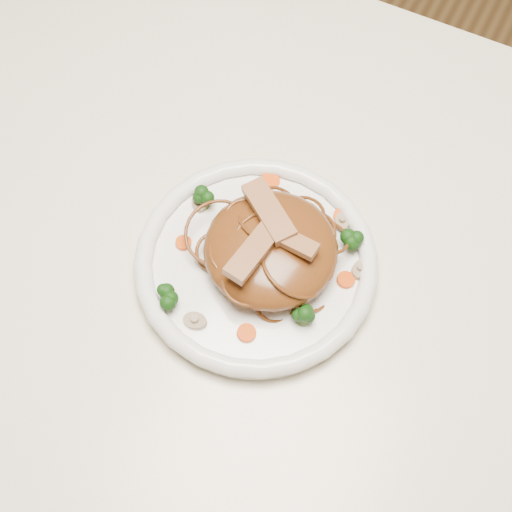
% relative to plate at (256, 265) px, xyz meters
% --- Properties ---
extents(ground, '(4.00, 4.00, 0.00)m').
position_rel_plate_xyz_m(ground, '(-0.01, 0.04, -0.76)').
color(ground, brown).
rests_on(ground, ground).
extents(table, '(1.20, 0.80, 0.75)m').
position_rel_plate_xyz_m(table, '(-0.01, 0.04, -0.11)').
color(table, beige).
rests_on(table, ground).
extents(plate, '(0.32, 0.32, 0.02)m').
position_rel_plate_xyz_m(plate, '(0.00, 0.00, 0.00)').
color(plate, white).
rests_on(plate, table).
extents(noodle_mound, '(0.17, 0.17, 0.05)m').
position_rel_plate_xyz_m(noodle_mound, '(0.01, 0.01, 0.03)').
color(noodle_mound, brown).
rests_on(noodle_mound, plate).
extents(chicken_a, '(0.06, 0.02, 0.01)m').
position_rel_plate_xyz_m(chicken_a, '(0.03, 0.01, 0.06)').
color(chicken_a, '#A87D4F').
rests_on(chicken_a, noodle_mound).
extents(chicken_b, '(0.08, 0.07, 0.01)m').
position_rel_plate_xyz_m(chicken_b, '(-0.00, 0.03, 0.06)').
color(chicken_b, '#A87D4F').
rests_on(chicken_b, noodle_mound).
extents(chicken_c, '(0.03, 0.08, 0.01)m').
position_rel_plate_xyz_m(chicken_c, '(0.01, -0.02, 0.06)').
color(chicken_c, '#A87D4F').
rests_on(chicken_c, noodle_mound).
extents(broccoli_0, '(0.03, 0.03, 0.03)m').
position_rel_plate_xyz_m(broccoli_0, '(0.08, 0.07, 0.02)').
color(broccoli_0, '#15470E').
rests_on(broccoli_0, plate).
extents(broccoli_1, '(0.03, 0.03, 0.03)m').
position_rel_plate_xyz_m(broccoli_1, '(-0.09, 0.04, 0.02)').
color(broccoli_1, '#15470E').
rests_on(broccoli_1, plate).
extents(broccoli_2, '(0.03, 0.03, 0.03)m').
position_rel_plate_xyz_m(broccoli_2, '(-0.06, -0.08, 0.02)').
color(broccoli_2, '#15470E').
rests_on(broccoli_2, plate).
extents(broccoli_3, '(0.03, 0.03, 0.03)m').
position_rel_plate_xyz_m(broccoli_3, '(0.07, -0.04, 0.02)').
color(broccoli_3, '#15470E').
rests_on(broccoli_3, plate).
extents(carrot_0, '(0.03, 0.03, 0.00)m').
position_rel_plate_xyz_m(carrot_0, '(0.06, 0.09, 0.01)').
color(carrot_0, '#F04608').
rests_on(carrot_0, plate).
extents(carrot_1, '(0.02, 0.02, 0.00)m').
position_rel_plate_xyz_m(carrot_1, '(-0.08, -0.02, 0.01)').
color(carrot_1, '#F04608').
rests_on(carrot_1, plate).
extents(carrot_2, '(0.02, 0.02, 0.00)m').
position_rel_plate_xyz_m(carrot_2, '(0.10, 0.02, 0.01)').
color(carrot_2, '#F04608').
rests_on(carrot_2, plate).
extents(carrot_3, '(0.03, 0.03, 0.00)m').
position_rel_plate_xyz_m(carrot_3, '(-0.03, 0.10, 0.01)').
color(carrot_3, '#F04608').
rests_on(carrot_3, plate).
extents(carrot_4, '(0.03, 0.03, 0.00)m').
position_rel_plate_xyz_m(carrot_4, '(0.03, -0.08, 0.01)').
color(carrot_4, '#F04608').
rests_on(carrot_4, plate).
extents(mushroom_0, '(0.03, 0.03, 0.01)m').
position_rel_plate_xyz_m(mushroom_0, '(-0.02, -0.09, 0.01)').
color(mushroom_0, tan).
rests_on(mushroom_0, plate).
extents(mushroom_1, '(0.03, 0.03, 0.01)m').
position_rel_plate_xyz_m(mushroom_1, '(0.10, 0.04, 0.01)').
color(mushroom_1, tan).
rests_on(mushroom_1, plate).
extents(mushroom_2, '(0.04, 0.04, 0.01)m').
position_rel_plate_xyz_m(mushroom_2, '(-0.09, 0.04, 0.01)').
color(mushroom_2, tan).
rests_on(mushroom_2, plate).
extents(mushroom_3, '(0.03, 0.03, 0.01)m').
position_rel_plate_xyz_m(mushroom_3, '(0.06, 0.09, 0.01)').
color(mushroom_3, tan).
rests_on(mushroom_3, plate).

